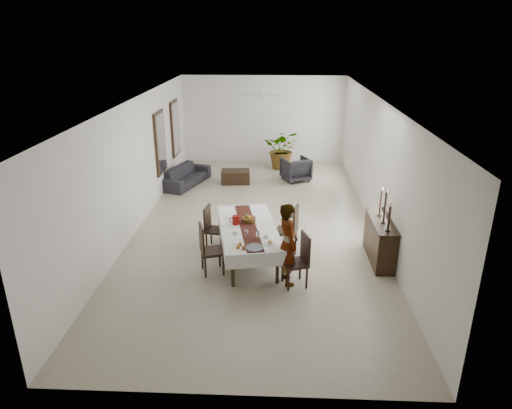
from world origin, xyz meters
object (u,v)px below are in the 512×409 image
(dining_table_top, at_px, (248,228))
(red_pitcher, at_px, (236,220))
(sofa, at_px, (186,176))
(sideboard_body, at_px, (380,241))
(woman, at_px, (288,244))

(dining_table_top, distance_m, red_pitcher, 0.32)
(red_pitcher, height_order, sofa, red_pitcher)
(sideboard_body, bearing_deg, red_pitcher, 179.33)
(red_pitcher, bearing_deg, sofa, 112.80)
(woman, height_order, sofa, woman)
(woman, bearing_deg, sideboard_body, -80.35)
(dining_table_top, xyz_separation_m, woman, (0.84, -0.99, 0.11))
(dining_table_top, height_order, woman, woman)
(sideboard_body, bearing_deg, dining_table_top, -178.68)
(sofa, bearing_deg, sideboard_body, -114.48)
(dining_table_top, bearing_deg, sofa, 104.60)
(sideboard_body, relative_size, sofa, 0.74)
(woman, relative_size, sideboard_body, 1.11)
(sideboard_body, xyz_separation_m, sofa, (-5.22, 4.95, -0.16))
(dining_table_top, relative_size, red_pitcher, 12.00)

